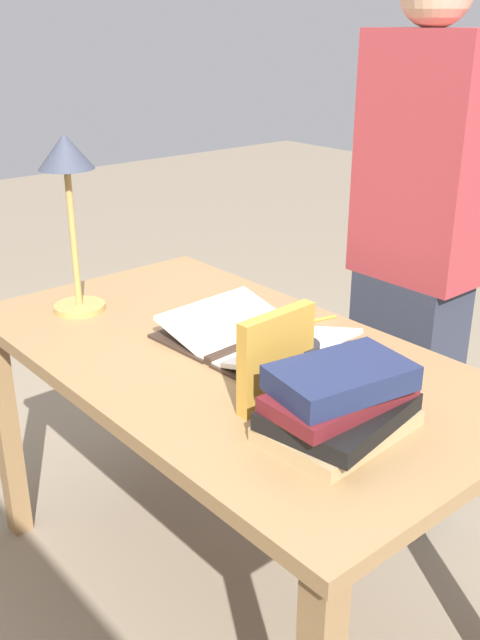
{
  "coord_description": "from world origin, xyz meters",
  "views": [
    {
      "loc": [
        -1.23,
        1.0,
        1.5
      ],
      "look_at": [
        -0.01,
        -0.03,
        0.84
      ],
      "focal_mm": 40.0,
      "sensor_mm": 36.0,
      "label": 1
    }
  ],
  "objects_px": {
    "book_standing_upright": "(276,358)",
    "pencil": "(309,322)",
    "person_reader": "(414,268)",
    "coffee_mug": "(298,364)",
    "book_stack_tall": "(339,403)",
    "open_book": "(256,338)",
    "reading_lamp": "(68,179)"
  },
  "relations": [
    {
      "from": "book_standing_upright",
      "to": "pencil",
      "type": "height_order",
      "value": "book_standing_upright"
    },
    {
      "from": "person_reader",
      "to": "coffee_mug",
      "type": "bearing_deg",
      "value": -73.6
    },
    {
      "from": "book_standing_upright",
      "to": "pencil",
      "type": "xyz_separation_m",
      "value": [
        0.26,
        -0.36,
        -0.1
      ]
    },
    {
      "from": "coffee_mug",
      "to": "book_stack_tall",
      "type": "bearing_deg",
      "value": 156.93
    },
    {
      "from": "person_reader",
      "to": "book_standing_upright",
      "type": "bearing_deg",
      "value": -73.62
    },
    {
      "from": "open_book",
      "to": "pencil",
      "type": "relative_size",
      "value": 2.81
    },
    {
      "from": "person_reader",
      "to": "book_stack_tall",
      "type": "bearing_deg",
      "value": -62.5
    },
    {
      "from": "open_book",
      "to": "person_reader",
      "type": "distance_m",
      "value": 0.62
    },
    {
      "from": "reading_lamp",
      "to": "coffee_mug",
      "type": "xyz_separation_m",
      "value": [
        -0.72,
        -0.15,
        -0.32
      ]
    },
    {
      "from": "book_stack_tall",
      "to": "reading_lamp",
      "type": "relative_size",
      "value": 0.64
    },
    {
      "from": "book_standing_upright",
      "to": "person_reader",
      "type": "relative_size",
      "value": 0.12
    },
    {
      "from": "open_book",
      "to": "pencil",
      "type": "distance_m",
      "value": 0.21
    },
    {
      "from": "coffee_mug",
      "to": "pencil",
      "type": "bearing_deg",
      "value": -49.57
    },
    {
      "from": "book_standing_upright",
      "to": "coffee_mug",
      "type": "relative_size",
      "value": 1.68
    },
    {
      "from": "book_stack_tall",
      "to": "reading_lamp",
      "type": "height_order",
      "value": "reading_lamp"
    },
    {
      "from": "book_stack_tall",
      "to": "reading_lamp",
      "type": "distance_m",
      "value": 0.97
    },
    {
      "from": "open_book",
      "to": "book_stack_tall",
      "type": "xyz_separation_m",
      "value": [
        -0.41,
        0.15,
        0.05
      ]
    },
    {
      "from": "open_book",
      "to": "person_reader",
      "type": "relative_size",
      "value": 0.28
    },
    {
      "from": "open_book",
      "to": "pencil",
      "type": "bearing_deg",
      "value": -88.5
    },
    {
      "from": "pencil",
      "to": "open_book",
      "type": "bearing_deg",
      "value": 94.73
    },
    {
      "from": "reading_lamp",
      "to": "person_reader",
      "type": "distance_m",
      "value": 1.02
    },
    {
      "from": "open_book",
      "to": "pencil",
      "type": "xyz_separation_m",
      "value": [
        0.02,
        -0.21,
        -0.02
      ]
    },
    {
      "from": "pencil",
      "to": "book_standing_upright",
      "type": "bearing_deg",
      "value": 125.32
    },
    {
      "from": "reading_lamp",
      "to": "coffee_mug",
      "type": "bearing_deg",
      "value": -168.06
    },
    {
      "from": "book_standing_upright",
      "to": "reading_lamp",
      "type": "xyz_separation_m",
      "value": [
        0.74,
        0.06,
        0.27
      ]
    },
    {
      "from": "book_standing_upright",
      "to": "coffee_mug",
      "type": "bearing_deg",
      "value": -76.18
    },
    {
      "from": "open_book",
      "to": "reading_lamp",
      "type": "height_order",
      "value": "reading_lamp"
    },
    {
      "from": "reading_lamp",
      "to": "book_standing_upright",
      "type": "bearing_deg",
      "value": -175.52
    },
    {
      "from": "reading_lamp",
      "to": "pencil",
      "type": "height_order",
      "value": "reading_lamp"
    },
    {
      "from": "open_book",
      "to": "person_reader",
      "type": "bearing_deg",
      "value": -94.54
    },
    {
      "from": "reading_lamp",
      "to": "coffee_mug",
      "type": "height_order",
      "value": "reading_lamp"
    },
    {
      "from": "pencil",
      "to": "person_reader",
      "type": "bearing_deg",
      "value": -94.37
    }
  ]
}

